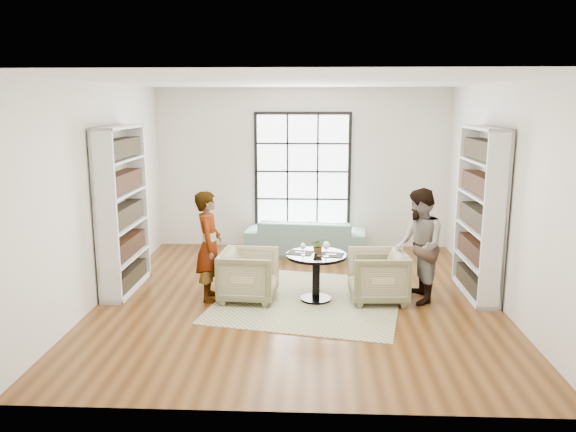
{
  "coord_description": "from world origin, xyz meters",
  "views": [
    {
      "loc": [
        0.2,
        -7.58,
        2.73
      ],
      "look_at": [
        -0.16,
        0.4,
        1.11
      ],
      "focal_mm": 35.0,
      "sensor_mm": 36.0,
      "label": 1
    }
  ],
  "objects_px": {
    "person_left": "(209,246)",
    "wine_glass_right": "(326,246)",
    "wine_glass_left": "(303,246)",
    "pedestal_table": "(316,267)",
    "person_right": "(419,246)",
    "armchair_right": "(378,276)",
    "sofa": "(306,236)",
    "armchair_left": "(249,275)",
    "flower_centerpiece": "(318,246)"
  },
  "relations": [
    {
      "from": "sofa",
      "to": "wine_glass_right",
      "type": "relative_size",
      "value": 10.12
    },
    {
      "from": "wine_glass_left",
      "to": "flower_centerpiece",
      "type": "bearing_deg",
      "value": 26.77
    },
    {
      "from": "wine_glass_right",
      "to": "flower_centerpiece",
      "type": "xyz_separation_m",
      "value": [
        -0.1,
        0.17,
        -0.04
      ]
    },
    {
      "from": "pedestal_table",
      "to": "armchair_right",
      "type": "bearing_deg",
      "value": 2.64
    },
    {
      "from": "person_left",
      "to": "person_right",
      "type": "height_order",
      "value": "person_right"
    },
    {
      "from": "pedestal_table",
      "to": "flower_centerpiece",
      "type": "distance_m",
      "value": 0.3
    },
    {
      "from": "sofa",
      "to": "armchair_left",
      "type": "xyz_separation_m",
      "value": [
        -0.77,
        -2.53,
        0.04
      ]
    },
    {
      "from": "sofa",
      "to": "person_left",
      "type": "distance_m",
      "value": 2.89
    },
    {
      "from": "person_right",
      "to": "person_left",
      "type": "bearing_deg",
      "value": -92.81
    },
    {
      "from": "armchair_right",
      "to": "person_right",
      "type": "bearing_deg",
      "value": 87.22
    },
    {
      "from": "armchair_left",
      "to": "sofa",
      "type": "bearing_deg",
      "value": -12.56
    },
    {
      "from": "person_left",
      "to": "person_right",
      "type": "bearing_deg",
      "value": -93.86
    },
    {
      "from": "wine_glass_left",
      "to": "wine_glass_right",
      "type": "xyz_separation_m",
      "value": [
        0.31,
        -0.06,
        0.03
      ]
    },
    {
      "from": "pedestal_table",
      "to": "person_left",
      "type": "relative_size",
      "value": 0.55
    },
    {
      "from": "pedestal_table",
      "to": "flower_centerpiece",
      "type": "height_order",
      "value": "flower_centerpiece"
    },
    {
      "from": "armchair_right",
      "to": "person_right",
      "type": "relative_size",
      "value": 0.49
    },
    {
      "from": "pedestal_table",
      "to": "sofa",
      "type": "relative_size",
      "value": 0.39
    },
    {
      "from": "armchair_left",
      "to": "pedestal_table",
      "type": "bearing_deg",
      "value": -85.83
    },
    {
      "from": "sofa",
      "to": "person_left",
      "type": "height_order",
      "value": "person_left"
    },
    {
      "from": "armchair_right",
      "to": "wine_glass_right",
      "type": "relative_size",
      "value": 3.67
    },
    {
      "from": "sofa",
      "to": "wine_glass_left",
      "type": "height_order",
      "value": "wine_glass_left"
    },
    {
      "from": "pedestal_table",
      "to": "armchair_left",
      "type": "height_order",
      "value": "armchair_left"
    },
    {
      "from": "pedestal_table",
      "to": "person_right",
      "type": "relative_size",
      "value": 0.53
    },
    {
      "from": "armchair_left",
      "to": "wine_glass_right",
      "type": "xyz_separation_m",
      "value": [
        1.07,
        -0.14,
        0.47
      ]
    },
    {
      "from": "sofa",
      "to": "armchair_right",
      "type": "bearing_deg",
      "value": 118.03
    },
    {
      "from": "person_left",
      "to": "wine_glass_right",
      "type": "bearing_deg",
      "value": -99.59
    },
    {
      "from": "wine_glass_left",
      "to": "flower_centerpiece",
      "type": "relative_size",
      "value": 0.78
    },
    {
      "from": "wine_glass_left",
      "to": "pedestal_table",
      "type": "bearing_deg",
      "value": 22.48
    },
    {
      "from": "armchair_right",
      "to": "person_left",
      "type": "height_order",
      "value": "person_left"
    },
    {
      "from": "sofa",
      "to": "person_right",
      "type": "xyz_separation_m",
      "value": [
        1.58,
        -2.5,
        0.48
      ]
    },
    {
      "from": "pedestal_table",
      "to": "wine_glass_right",
      "type": "bearing_deg",
      "value": -46.69
    },
    {
      "from": "pedestal_table",
      "to": "person_left",
      "type": "bearing_deg",
      "value": 179.94
    },
    {
      "from": "person_left",
      "to": "wine_glass_right",
      "type": "distance_m",
      "value": 1.63
    },
    {
      "from": "pedestal_table",
      "to": "armchair_left",
      "type": "distance_m",
      "value": 0.95
    },
    {
      "from": "wine_glass_right",
      "to": "person_right",
      "type": "bearing_deg",
      "value": 8.0
    },
    {
      "from": "sofa",
      "to": "armchair_left",
      "type": "height_order",
      "value": "armchair_left"
    },
    {
      "from": "sofa",
      "to": "armchair_left",
      "type": "relative_size",
      "value": 2.77
    },
    {
      "from": "person_right",
      "to": "wine_glass_right",
      "type": "bearing_deg",
      "value": -85.56
    },
    {
      "from": "wine_glass_right",
      "to": "flower_centerpiece",
      "type": "height_order",
      "value": "flower_centerpiece"
    },
    {
      "from": "pedestal_table",
      "to": "flower_centerpiece",
      "type": "xyz_separation_m",
      "value": [
        0.03,
        0.03,
        0.29
      ]
    },
    {
      "from": "sofa",
      "to": "armchair_right",
      "type": "xyz_separation_m",
      "value": [
        1.03,
        -2.5,
        0.04
      ]
    },
    {
      "from": "pedestal_table",
      "to": "flower_centerpiece",
      "type": "bearing_deg",
      "value": 47.51
    },
    {
      "from": "pedestal_table",
      "to": "wine_glass_left",
      "type": "relative_size",
      "value": 4.82
    },
    {
      "from": "pedestal_table",
      "to": "armchair_left",
      "type": "bearing_deg",
      "value": 179.91
    },
    {
      "from": "armchair_left",
      "to": "person_left",
      "type": "height_order",
      "value": "person_left"
    },
    {
      "from": "armchair_left",
      "to": "person_right",
      "type": "xyz_separation_m",
      "value": [
        2.35,
        0.04,
        0.44
      ]
    },
    {
      "from": "wine_glass_right",
      "to": "sofa",
      "type": "bearing_deg",
      "value": 96.5
    },
    {
      "from": "wine_glass_left",
      "to": "person_left",
      "type": "bearing_deg",
      "value": 176.62
    },
    {
      "from": "wine_glass_left",
      "to": "wine_glass_right",
      "type": "relative_size",
      "value": 0.82
    },
    {
      "from": "armchair_right",
      "to": "person_left",
      "type": "xyz_separation_m",
      "value": [
        -2.35,
        -0.04,
        0.41
      ]
    }
  ]
}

